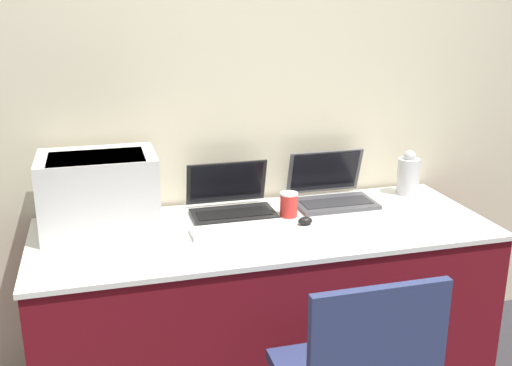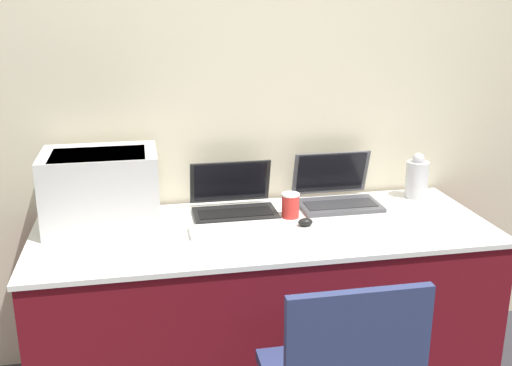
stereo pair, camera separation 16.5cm
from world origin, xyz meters
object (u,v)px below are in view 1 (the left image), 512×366
object	(u,v)px
printer	(99,190)
laptop_left	(231,203)
coffee_cup	(289,204)
metal_pitcher	(408,174)
laptop_right	(331,191)
mouse	(305,221)
external_keyboard	(240,230)

from	to	relation	value
printer	laptop_left	distance (m)	0.56
coffee_cup	metal_pitcher	xyz separation A→B (m)	(0.65, 0.15, 0.04)
printer	laptop_right	world-z (taller)	printer
printer	mouse	world-z (taller)	printer
laptop_left	mouse	world-z (taller)	laptop_left
printer	mouse	distance (m)	0.84
external_keyboard	mouse	bearing A→B (deg)	1.82
printer	laptop_left	bearing A→B (deg)	4.66
laptop_right	metal_pitcher	distance (m)	0.40
laptop_left	laptop_right	xyz separation A→B (m)	(0.48, 0.02, 0.00)
mouse	metal_pitcher	bearing A→B (deg)	23.18
printer	laptop_right	xyz separation A→B (m)	(1.02, 0.07, -0.12)
metal_pitcher	external_keyboard	bearing A→B (deg)	-163.12
external_keyboard	metal_pitcher	bearing A→B (deg)	16.88
metal_pitcher	laptop_left	bearing A→B (deg)	-177.10
printer	metal_pitcher	bearing A→B (deg)	3.58
printer	laptop_right	size ratio (longest dim) A/B	1.27
laptop_right	coffee_cup	bearing A→B (deg)	-152.74
laptop_left	mouse	bearing A→B (deg)	-39.36
laptop_left	external_keyboard	bearing A→B (deg)	-94.00
laptop_right	external_keyboard	bearing A→B (deg)	-153.12
laptop_right	coffee_cup	world-z (taller)	laptop_right
external_keyboard	metal_pitcher	distance (m)	0.93
printer	metal_pitcher	xyz separation A→B (m)	(1.42, 0.09, -0.07)
laptop_left	laptop_right	distance (m)	0.48
laptop_right	mouse	distance (m)	0.32
mouse	metal_pitcher	world-z (taller)	metal_pitcher
printer	metal_pitcher	world-z (taller)	printer
printer	external_keyboard	distance (m)	0.58
laptop_left	printer	bearing A→B (deg)	-175.34
mouse	coffee_cup	bearing A→B (deg)	107.24
laptop_left	mouse	size ratio (longest dim) A/B	5.82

